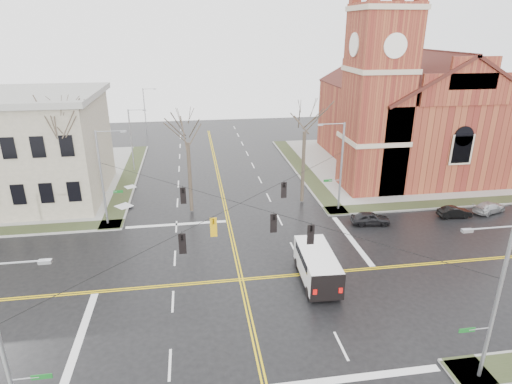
{
  "coord_description": "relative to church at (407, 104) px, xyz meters",
  "views": [
    {
      "loc": [
        -3.09,
        -27.37,
        17.65
      ],
      "look_at": [
        2.04,
        6.0,
        4.64
      ],
      "focal_mm": 30.0,
      "sensor_mm": 36.0,
      "label": 1
    }
  ],
  "objects": [
    {
      "name": "parked_car_c",
      "position": [
        1.74,
        -16.2,
        -7.88
      ],
      "size": [
        4.1,
        2.73,
        1.1
      ],
      "primitive_type": "imported",
      "rotation": [
        0.0,
        0.0,
        1.91
      ],
      "color": "#B4B4B6",
      "rests_on": "ground"
    },
    {
      "name": "cargo_van",
      "position": [
        -19.24,
        -25.53,
        -7.06
      ],
      "size": [
        2.63,
        6.2,
        2.32
      ],
      "rotation": [
        0.0,
        0.0,
        -0.04
      ],
      "color": "white",
      "rests_on": "ground"
    },
    {
      "name": "sidewalks",
      "position": [
        -24.76,
        -24.78,
        -8.36
      ],
      "size": [
        80.0,
        80.0,
        0.17
      ],
      "color": "gray",
      "rests_on": "ground"
    },
    {
      "name": "streetlight_north_a",
      "position": [
        -35.42,
        3.22,
        -3.97
      ],
      "size": [
        2.3,
        0.2,
        8.0
      ],
      "color": "gray",
      "rests_on": "ground"
    },
    {
      "name": "tree_ne",
      "position": [
        -16.46,
        -10.64,
        -0.18
      ],
      "size": [
        4.0,
        4.0,
        11.4
      ],
      "color": "#352C21",
      "rests_on": "ground"
    },
    {
      "name": "traffic_signals",
      "position": [
        -24.76,
        -25.45,
        -2.98
      ],
      "size": [
        8.21,
        8.26,
        1.3
      ],
      "color": "black",
      "rests_on": "ground"
    },
    {
      "name": "ground",
      "position": [
        -24.76,
        -24.78,
        -8.43
      ],
      "size": [
        120.0,
        120.0,
        0.0
      ],
      "primitive_type": "plane",
      "color": "black",
      "rests_on": "ground"
    },
    {
      "name": "tree_nw_near",
      "position": [
        -28.26,
        -11.43,
        -0.7
      ],
      "size": [
        4.0,
        4.0,
        10.67
      ],
      "color": "#352C21",
      "rests_on": "ground"
    },
    {
      "name": "parked_car_b",
      "position": [
        -2.45,
        -16.74,
        -7.89
      ],
      "size": [
        3.32,
        1.23,
        1.08
      ],
      "primitive_type": "imported",
      "rotation": [
        0.0,
        0.0,
        1.55
      ],
      "color": "black",
      "rests_on": "ground"
    },
    {
      "name": "signal_pole_sw",
      "position": [
        -36.09,
        -36.28,
        -3.48
      ],
      "size": [
        2.75,
        0.22,
        9.0
      ],
      "color": "gray",
      "rests_on": "ground"
    },
    {
      "name": "parked_car_a",
      "position": [
        -11.4,
        -17.06,
        -7.81
      ],
      "size": [
        3.81,
        1.93,
        1.24
      ],
      "primitive_type": "imported",
      "rotation": [
        0.0,
        0.0,
        1.44
      ],
      "color": "black",
      "rests_on": "ground"
    },
    {
      "name": "signal_pole_ne",
      "position": [
        -13.44,
        -13.28,
        -3.48
      ],
      "size": [
        2.75,
        0.22,
        9.0
      ],
      "color": "gray",
      "rests_on": "ground"
    },
    {
      "name": "civic_building_a",
      "position": [
        -46.76,
        -4.78,
        -2.93
      ],
      "size": [
        18.0,
        14.0,
        11.0
      ],
      "primitive_type": "cube",
      "color": "gray",
      "rests_on": "ground"
    },
    {
      "name": "signal_pole_nw",
      "position": [
        -36.09,
        -13.28,
        -3.48
      ],
      "size": [
        2.75,
        0.22,
        9.0
      ],
      "color": "gray",
      "rests_on": "ground"
    },
    {
      "name": "road_markings",
      "position": [
        -24.76,
        -24.78,
        -8.43
      ],
      "size": [
        100.0,
        100.0,
        0.01
      ],
      "color": "gold",
      "rests_on": "ground"
    },
    {
      "name": "span_wires",
      "position": [
        -24.76,
        -24.78,
        -2.23
      ],
      "size": [
        23.02,
        23.02,
        0.03
      ],
      "color": "black",
      "rests_on": "ground"
    },
    {
      "name": "church",
      "position": [
        0.0,
        0.0,
        0.0
      ],
      "size": [
        24.28,
        27.48,
        27.5
      ],
      "color": "maroon",
      "rests_on": "ground"
    },
    {
      "name": "signal_pole_se",
      "position": [
        -13.44,
        -36.28,
        -3.48
      ],
      "size": [
        2.75,
        0.22,
        9.0
      ],
      "color": "gray",
      "rests_on": "ground"
    },
    {
      "name": "tree_nw_far",
      "position": [
        -39.26,
        -10.75,
        0.78
      ],
      "size": [
        4.0,
        4.0,
        12.75
      ],
      "color": "#352C21",
      "rests_on": "ground"
    },
    {
      "name": "streetlight_north_b",
      "position": [
        -35.42,
        23.22,
        -3.97
      ],
      "size": [
        2.3,
        0.2,
        8.0
      ],
      "color": "gray",
      "rests_on": "ground"
    }
  ]
}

